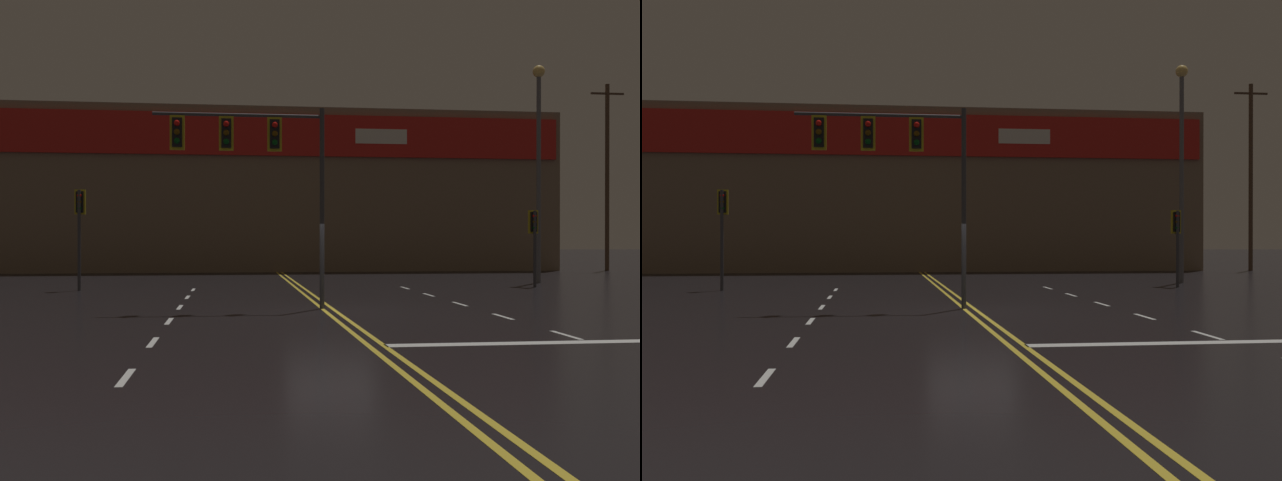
{
  "view_description": "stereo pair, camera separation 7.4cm",
  "coord_description": "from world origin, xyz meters",
  "views": [
    {
      "loc": [
        -2.74,
        -19.89,
        2.09
      ],
      "look_at": [
        0.0,
        2.6,
        2.0
      ],
      "focal_mm": 40.0,
      "sensor_mm": 36.0,
      "label": 1
    },
    {
      "loc": [
        -2.67,
        -19.9,
        2.09
      ],
      "look_at": [
        0.0,
        2.6,
        2.0
      ],
      "focal_mm": 40.0,
      "sensor_mm": 36.0,
      "label": 2
    }
  ],
  "objects": [
    {
      "name": "ground_plane",
      "position": [
        0.0,
        0.0,
        0.0
      ],
      "size": [
        200.0,
        200.0,
        0.0
      ],
      "primitive_type": "plane",
      "color": "black"
    },
    {
      "name": "road_markings",
      "position": [
        0.73,
        -1.08,
        0.0
      ],
      "size": [
        12.9,
        60.0,
        0.01
      ],
      "color": "gold",
      "rests_on": "ground"
    },
    {
      "name": "traffic_signal_median",
      "position": [
        -2.24,
        0.84,
        4.64
      ],
      "size": [
        4.95,
        0.36,
        5.89
      ],
      "color": "#38383D",
      "rests_on": "ground"
    },
    {
      "name": "traffic_signal_corner_northeast",
      "position": [
        9.89,
        8.92,
        2.39
      ],
      "size": [
        0.42,
        0.36,
        3.25
      ],
      "color": "#38383D",
      "rests_on": "ground"
    },
    {
      "name": "traffic_signal_corner_northwest",
      "position": [
        -8.77,
        9.17,
        2.94
      ],
      "size": [
        0.42,
        0.36,
        4.0
      ],
      "color": "#38383D",
      "rests_on": "ground"
    },
    {
      "name": "streetlight_near_right",
      "position": [
        11.3,
        11.59,
        6.37
      ],
      "size": [
        0.56,
        0.56,
        10.07
      ],
      "color": "#59595E",
      "rests_on": "ground"
    },
    {
      "name": "building_backdrop",
      "position": [
        0.0,
        28.02,
        5.03
      ],
      "size": [
        35.64,
        10.23,
        10.03
      ],
      "color": "#7A6651",
      "rests_on": "ground"
    },
    {
      "name": "utility_pole_row",
      "position": [
        -1.04,
        22.9,
        6.24
      ],
      "size": [
        45.41,
        0.26,
        12.27
      ],
      "color": "#4C3828",
      "rests_on": "ground"
    }
  ]
}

